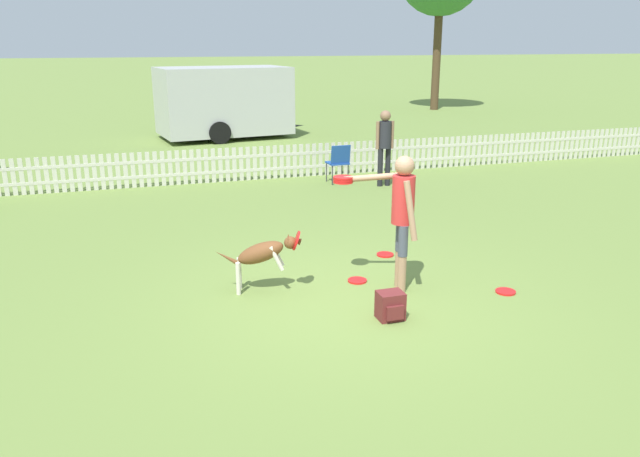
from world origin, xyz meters
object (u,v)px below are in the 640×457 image
backpack_on_grass (391,306)px  equipment_trailer (224,101)px  handler_person (399,207)px  leaping_dog (263,253)px  frisbee_near_dog (385,255)px  frisbee_midfield (506,292)px  frisbee_near_handler (357,281)px  spectator_standing (385,141)px  folding_chair_blue_left (339,160)px

backpack_on_grass → equipment_trailer: equipment_trailer is taller
handler_person → leaping_dog: bearing=90.4°
leaping_dog → backpack_on_grass: leaping_dog is taller
frisbee_near_dog → frisbee_midfield: same height
handler_person → backpack_on_grass: (-0.44, -0.81, -0.93)m
leaping_dog → frisbee_midfield: leaping_dog is taller
frisbee_near_handler → equipment_trailer: equipment_trailer is taller
spectator_standing → equipment_trailer: 8.32m
frisbee_near_dog → spectator_standing: spectator_standing is taller
handler_person → frisbee_near_dog: handler_person is taller
frisbee_near_dog → spectator_standing: (1.79, 4.27, 0.97)m
spectator_standing → frisbee_near_dog: bearing=65.6°
frisbee_near_dog → frisbee_midfield: 1.97m
leaping_dog → spectator_standing: size_ratio=0.66×
folding_chair_blue_left → equipment_trailer: size_ratio=0.18×
folding_chair_blue_left → spectator_standing: 1.10m
frisbee_near_dog → folding_chair_blue_left: folding_chair_blue_left is taller
handler_person → frisbee_near_dog: size_ratio=6.83×
handler_person → frisbee_midfield: bearing=-98.1°
frisbee_near_handler → spectator_standing: bearing=63.5°
frisbee_midfield → folding_chair_blue_left: bearing=89.6°
frisbee_near_handler → backpack_on_grass: bearing=-92.5°
folding_chair_blue_left → equipment_trailer: bearing=-82.2°
handler_person → equipment_trailer: equipment_trailer is taller
frisbee_near_dog → handler_person: bearing=-107.1°
equipment_trailer → backpack_on_grass: bearing=-99.3°
leaping_dog → backpack_on_grass: size_ratio=3.33×
backpack_on_grass → spectator_standing: size_ratio=0.20×
handler_person → equipment_trailer: (0.01, 13.53, 0.10)m
handler_person → backpack_on_grass: bearing=166.7°
handler_person → frisbee_near_dog: (0.38, 1.23, -1.07)m
leaping_dog → frisbee_near_dog: bearing=126.9°
frisbee_midfield → equipment_trailer: 14.18m
frisbee_near_handler → handler_person: bearing=-44.8°
leaping_dog → frisbee_near_dog: leaping_dog is taller
handler_person → leaping_dog: (-1.62, 0.42, -0.57)m
backpack_on_grass → folding_chair_blue_left: 7.05m
frisbee_midfield → equipment_trailer: size_ratio=0.05×
frisbee_midfield → spectator_standing: 6.18m
spectator_standing → equipment_trailer: (-2.16, 8.04, 0.20)m
frisbee_midfield → frisbee_near_handler: bearing=150.9°
frisbee_near_dog → spectator_standing: 4.73m
handler_person → spectator_standing: (2.17, 5.50, -0.10)m
handler_person → frisbee_near_handler: 1.20m
handler_person → frisbee_midfield: size_ratio=6.83×
frisbee_near_handler → equipment_trailer: (0.39, 13.15, 1.18)m
frisbee_near_dog → backpack_on_grass: 2.20m
frisbee_midfield → folding_chair_blue_left: size_ratio=0.29×
leaping_dog → folding_chair_blue_left: size_ratio=1.24×
frisbee_midfield → equipment_trailer: bearing=95.1°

